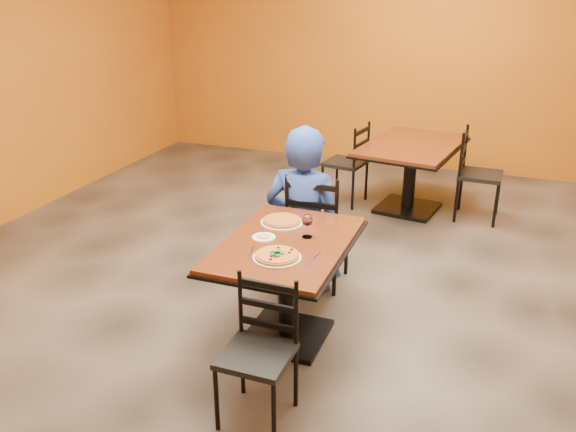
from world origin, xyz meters
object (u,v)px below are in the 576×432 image
at_px(diner, 304,209).
at_px(wine_glass, 307,225).
at_px(table_second, 411,161).
at_px(plate_far, 282,222).
at_px(pizza_main, 277,255).
at_px(chair_main_far, 318,227).
at_px(plate_main, 277,257).
at_px(chair_main_near, 256,356).
at_px(chair_second_left, 345,163).
at_px(side_plate, 264,237).
at_px(pizza_far, 282,220).
at_px(chair_second_right, 480,175).
at_px(table_main, 286,267).

xyz_separation_m(diner, wine_glass, (0.25, -0.67, 0.16)).
bearing_deg(table_second, plate_far, -101.59).
bearing_deg(pizza_main, chair_main_far, 94.48).
relative_size(chair_main_far, plate_main, 3.18).
bearing_deg(plate_far, diner, 90.32).
relative_size(chair_main_near, chair_second_left, 0.92).
bearing_deg(side_plate, pizza_far, 86.05).
bearing_deg(pizza_far, diner, 90.32).
distance_m(diner, side_plate, 0.80).
relative_size(table_second, chair_second_right, 1.56).
bearing_deg(table_second, pizza_far, -101.59).
distance_m(table_main, pizza_far, 0.39).
bearing_deg(chair_main_far, pizza_far, 80.12).
bearing_deg(diner, table_main, 101.80).
distance_m(chair_second_right, diner, 2.39).
bearing_deg(chair_main_far, plate_far, 80.12).
height_order(table_second, wine_glass, wine_glass).
relative_size(pizza_main, side_plate, 1.77).
bearing_deg(chair_second_right, wine_glass, 161.16).
distance_m(chair_main_near, chair_second_right, 3.79).
xyz_separation_m(chair_main_near, wine_glass, (-0.03, 0.96, 0.42)).
distance_m(table_second, side_plate, 2.88).
bearing_deg(chair_second_left, pizza_main, 16.97).
xyz_separation_m(chair_main_far, plate_main, (0.09, -1.15, 0.26)).
relative_size(chair_main_near, side_plate, 5.29).
height_order(table_main, table_second, same).
height_order(chair_second_right, side_plate, chair_second_right).
xyz_separation_m(table_main, plate_far, (-0.14, 0.29, 0.20)).
bearing_deg(chair_main_far, side_plate, 81.58).
distance_m(table_main, side_plate, 0.26).
bearing_deg(chair_second_left, table_second, 99.84).
bearing_deg(table_second, chair_second_left, 180.00).
height_order(table_main, wine_glass, wine_glass).
bearing_deg(chair_second_right, chair_main_far, 150.44).
relative_size(diner, plate_far, 4.38).
bearing_deg(pizza_far, side_plate, -93.95).
bearing_deg(pizza_far, chair_second_left, 94.68).
bearing_deg(table_main, diner, 100.49).
bearing_deg(wine_glass, diner, 110.68).
distance_m(chair_second_right, plate_far, 2.83).
relative_size(chair_second_left, pizza_main, 3.23).
relative_size(table_main, chair_second_right, 1.29).
bearing_deg(plate_main, pizza_main, 0.00).
height_order(plate_main, pizza_far, pizza_far).
relative_size(table_main, pizza_far, 4.39).
relative_size(table_main, plate_main, 3.97).
bearing_deg(table_main, pizza_far, 116.20).
distance_m(table_main, plate_main, 0.33).
xyz_separation_m(chair_second_right, wine_glass, (-0.99, -2.70, 0.36)).
bearing_deg(chair_main_near, table_main, 99.57).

